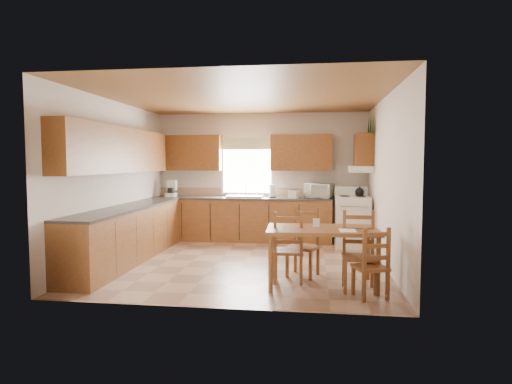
# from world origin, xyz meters

# --- Properties ---
(floor) EXTENTS (4.50, 4.50, 0.00)m
(floor) POSITION_xyz_m (0.00, 0.00, 0.00)
(floor) COLOR #A0795F
(floor) RESTS_ON ground
(ceiling) EXTENTS (4.50, 4.50, 0.00)m
(ceiling) POSITION_xyz_m (0.00, 0.00, 2.70)
(ceiling) COLOR brown
(ceiling) RESTS_ON floor
(wall_left) EXTENTS (4.50, 4.50, 0.00)m
(wall_left) POSITION_xyz_m (-2.25, 0.00, 1.35)
(wall_left) COLOR beige
(wall_left) RESTS_ON floor
(wall_right) EXTENTS (4.50, 4.50, 0.00)m
(wall_right) POSITION_xyz_m (2.25, 0.00, 1.35)
(wall_right) COLOR beige
(wall_right) RESTS_ON floor
(wall_back) EXTENTS (4.50, 4.50, 0.00)m
(wall_back) POSITION_xyz_m (0.00, 2.25, 1.35)
(wall_back) COLOR beige
(wall_back) RESTS_ON floor
(wall_front) EXTENTS (4.50, 4.50, 0.00)m
(wall_front) POSITION_xyz_m (0.00, -2.25, 1.35)
(wall_front) COLOR beige
(wall_front) RESTS_ON floor
(lower_cab_back) EXTENTS (3.75, 0.60, 0.88)m
(lower_cab_back) POSITION_xyz_m (-0.38, 1.95, 0.44)
(lower_cab_back) COLOR brown
(lower_cab_back) RESTS_ON floor
(lower_cab_left) EXTENTS (0.60, 3.60, 0.88)m
(lower_cab_left) POSITION_xyz_m (-1.95, -0.15, 0.44)
(lower_cab_left) COLOR brown
(lower_cab_left) RESTS_ON floor
(counter_back) EXTENTS (3.75, 0.63, 0.04)m
(counter_back) POSITION_xyz_m (-0.38, 1.95, 0.90)
(counter_back) COLOR #3D3835
(counter_back) RESTS_ON lower_cab_back
(counter_left) EXTENTS (0.63, 3.60, 0.04)m
(counter_left) POSITION_xyz_m (-1.95, -0.15, 0.90)
(counter_left) COLOR #3D3835
(counter_left) RESTS_ON lower_cab_left
(backsplash) EXTENTS (3.75, 0.01, 0.18)m
(backsplash) POSITION_xyz_m (-0.38, 2.24, 1.01)
(backsplash) COLOR #A27D62
(backsplash) RESTS_ON counter_back
(upper_cab_back_left) EXTENTS (1.41, 0.33, 0.75)m
(upper_cab_back_left) POSITION_xyz_m (-1.55, 2.08, 1.85)
(upper_cab_back_left) COLOR brown
(upper_cab_back_left) RESTS_ON wall_back
(upper_cab_back_right) EXTENTS (1.25, 0.33, 0.75)m
(upper_cab_back_right) POSITION_xyz_m (0.86, 2.08, 1.85)
(upper_cab_back_right) COLOR brown
(upper_cab_back_right) RESTS_ON wall_back
(upper_cab_left) EXTENTS (0.33, 3.60, 0.75)m
(upper_cab_left) POSITION_xyz_m (-2.08, -0.15, 1.85)
(upper_cab_left) COLOR brown
(upper_cab_left) RESTS_ON wall_left
(upper_cab_stove) EXTENTS (0.33, 0.62, 0.62)m
(upper_cab_stove) POSITION_xyz_m (2.08, 1.65, 1.90)
(upper_cab_stove) COLOR brown
(upper_cab_stove) RESTS_ON wall_right
(range_hood) EXTENTS (0.44, 0.62, 0.12)m
(range_hood) POSITION_xyz_m (2.03, 1.65, 1.52)
(range_hood) COLOR silver
(range_hood) RESTS_ON wall_right
(window_frame) EXTENTS (1.13, 0.02, 1.18)m
(window_frame) POSITION_xyz_m (-0.30, 2.22, 1.55)
(window_frame) COLOR silver
(window_frame) RESTS_ON wall_back
(window_pane) EXTENTS (1.05, 0.01, 1.10)m
(window_pane) POSITION_xyz_m (-0.30, 2.21, 1.55)
(window_pane) COLOR white
(window_pane) RESTS_ON wall_back
(window_valance) EXTENTS (1.19, 0.01, 0.24)m
(window_valance) POSITION_xyz_m (-0.30, 2.19, 2.05)
(window_valance) COLOR #53753D
(window_valance) RESTS_ON wall_back
(sink_basin) EXTENTS (0.75, 0.45, 0.04)m
(sink_basin) POSITION_xyz_m (-0.30, 1.95, 0.94)
(sink_basin) COLOR silver
(sink_basin) RESTS_ON counter_back
(pine_decal_a) EXTENTS (0.22, 0.22, 0.36)m
(pine_decal_a) POSITION_xyz_m (2.21, 1.33, 2.38)
(pine_decal_a) COLOR #123511
(pine_decal_a) RESTS_ON wall_right
(pine_decal_b) EXTENTS (0.22, 0.22, 0.36)m
(pine_decal_b) POSITION_xyz_m (2.21, 1.65, 2.42)
(pine_decal_b) COLOR #123511
(pine_decal_b) RESTS_ON wall_right
(pine_decal_c) EXTENTS (0.22, 0.22, 0.36)m
(pine_decal_c) POSITION_xyz_m (2.21, 1.97, 2.38)
(pine_decal_c) COLOR #123511
(pine_decal_c) RESTS_ON wall_right
(stove) EXTENTS (0.66, 0.68, 0.97)m
(stove) POSITION_xyz_m (1.88, 1.59, 0.49)
(stove) COLOR silver
(stove) RESTS_ON floor
(coffeemaker) EXTENTS (0.22, 0.25, 0.31)m
(coffeemaker) POSITION_xyz_m (-1.90, 1.92, 1.08)
(coffeemaker) COLOR silver
(coffeemaker) RESTS_ON counter_back
(paper_towel) EXTENTS (0.12, 0.12, 0.27)m
(paper_towel) POSITION_xyz_m (0.27, 1.93, 1.06)
(paper_towel) COLOR white
(paper_towel) RESTS_ON counter_back
(toaster) EXTENTS (0.23, 0.19, 0.16)m
(toaster) POSITION_xyz_m (0.71, 1.91, 1.00)
(toaster) COLOR silver
(toaster) RESTS_ON counter_back
(microwave) EXTENTS (0.60, 0.51, 0.30)m
(microwave) POSITION_xyz_m (1.24, 1.92, 1.07)
(microwave) COLOR silver
(microwave) RESTS_ON counter_back
(dining_table) EXTENTS (1.50, 0.90, 0.78)m
(dining_table) POSITION_xyz_m (1.24, -1.19, 0.39)
(dining_table) COLOR brown
(dining_table) RESTS_ON floor
(chair_near_left) EXTENTS (0.43, 0.41, 0.98)m
(chair_near_left) POSITION_xyz_m (0.78, -1.04, 0.49)
(chair_near_left) COLOR brown
(chair_near_left) RESTS_ON floor
(chair_near_right) EXTENTS (0.47, 0.45, 0.88)m
(chair_near_right) POSITION_xyz_m (1.81, -1.62, 0.44)
(chair_near_right) COLOR brown
(chair_near_right) RESTS_ON floor
(chair_far_left) EXTENTS (0.52, 0.51, 0.98)m
(chair_far_left) POSITION_xyz_m (0.97, -0.72, 0.49)
(chair_far_left) COLOR brown
(chair_far_left) RESTS_ON floor
(chair_far_right) EXTENTS (0.43, 0.41, 1.01)m
(chair_far_right) POSITION_xyz_m (1.71, -1.35, 0.51)
(chair_far_right) COLOR brown
(chair_far_right) RESTS_ON floor
(table_paper) EXTENTS (0.22, 0.29, 0.00)m
(table_paper) POSITION_xyz_m (1.56, -1.35, 0.78)
(table_paper) COLOR white
(table_paper) RESTS_ON dining_table
(table_card) EXTENTS (0.09, 0.02, 0.12)m
(table_card) POSITION_xyz_m (1.16, -1.11, 0.84)
(table_card) COLOR white
(table_card) RESTS_ON dining_table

